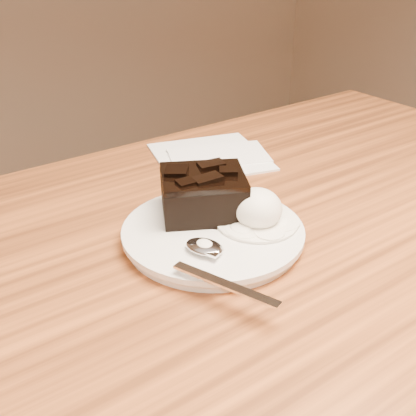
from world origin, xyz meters
TOP-DOWN VIEW (x-y plane):
  - plate at (-0.04, 0.06)m, footprint 0.22×0.22m
  - brownie at (-0.02, 0.10)m, footprint 0.13×0.12m
  - ice_cream_scoop at (0.01, 0.04)m, footprint 0.06×0.06m
  - melt_puddle at (0.01, 0.04)m, footprint 0.10×0.10m
  - spoon at (-0.08, 0.03)m, footprint 0.09×0.18m
  - napkin at (0.11, 0.27)m, footprint 0.21×0.21m
  - crumb_a at (-0.08, 0.03)m, footprint 0.01×0.01m
  - crumb_b at (-0.04, 0.06)m, footprint 0.01×0.01m
  - crumb_c at (-0.01, 0.01)m, footprint 0.01×0.01m

SIDE VIEW (x-z plane):
  - napkin at x=0.11m, z-range 0.75..0.76m
  - plate at x=-0.04m, z-range 0.75..0.77m
  - melt_puddle at x=0.01m, z-range 0.77..0.77m
  - crumb_b at x=-0.04m, z-range 0.77..0.77m
  - crumb_a at x=-0.08m, z-range 0.77..0.77m
  - crumb_c at x=-0.01m, z-range 0.77..0.77m
  - spoon at x=-0.08m, z-range 0.77..0.78m
  - ice_cream_scoop at x=0.01m, z-range 0.76..0.81m
  - brownie at x=-0.02m, z-range 0.77..0.81m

